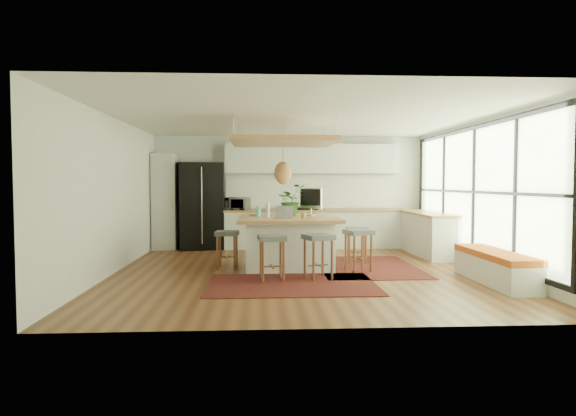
{
  "coord_description": "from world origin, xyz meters",
  "views": [
    {
      "loc": [
        -0.73,
        -8.78,
        1.57
      ],
      "look_at": [
        -0.2,
        0.5,
        1.1
      ],
      "focal_mm": 31.27,
      "sensor_mm": 36.0,
      "label": 1
    }
  ],
  "objects": [
    {
      "name": "right_counter_top",
      "position": [
        2.93,
        2.0,
        0.9
      ],
      "size": [
        0.64,
        2.54,
        0.05
      ],
      "primitive_type": "cube",
      "color": "brown",
      "rests_on": "right_counter_base"
    },
    {
      "name": "back_counter_top",
      "position": [
        0.55,
        3.18,
        0.9
      ],
      "size": [
        4.24,
        0.64,
        0.05
      ],
      "primitive_type": "cube",
      "color": "brown",
      "rests_on": "back_counter_base"
    },
    {
      "name": "monitor",
      "position": [
        0.27,
        0.91,
        1.19
      ],
      "size": [
        0.54,
        0.59,
        0.55
      ],
      "primitive_type": null,
      "rotation": [
        0.0,
        0.0,
        -0.88
      ],
      "color": "#A5A5AA",
      "rests_on": "island"
    },
    {
      "name": "range",
      "position": [
        0.3,
        3.18,
        0.5
      ],
      "size": [
        0.76,
        0.62,
        1.0
      ],
      "primitive_type": null,
      "color": "#A5A5AA",
      "rests_on": "floor"
    },
    {
      "name": "rug_near",
      "position": [
        -0.24,
        -1.15,
        0.01
      ],
      "size": [
        2.6,
        1.8,
        0.01
      ],
      "primitive_type": "cube",
      "color": "black",
      "rests_on": "floor"
    },
    {
      "name": "ceiling_panel",
      "position": [
        -0.3,
        0.4,
        2.05
      ],
      "size": [
        1.86,
        1.86,
        0.8
      ],
      "primitive_type": null,
      "color": "brown",
      "rests_on": "ceiling"
    },
    {
      "name": "island_bottle_2",
      "position": [
        0.06,
        0.22,
        1.03
      ],
      "size": [
        0.07,
        0.07,
        0.19
      ],
      "primitive_type": "cylinder",
      "color": "olive",
      "rests_on": "island"
    },
    {
      "name": "upper_cabinets",
      "position": [
        0.55,
        3.32,
        2.15
      ],
      "size": [
        4.2,
        0.34,
        0.7
      ],
      "primitive_type": "cube",
      "color": "silver",
      "rests_on": "wall_back"
    },
    {
      "name": "pantry",
      "position": [
        -2.95,
        3.18,
        1.12
      ],
      "size": [
        0.55,
        0.6,
        2.25
      ],
      "primitive_type": "cube",
      "color": "silver",
      "rests_on": "floor"
    },
    {
      "name": "island_bowl",
      "position": [
        -0.85,
        0.91,
        0.96
      ],
      "size": [
        0.28,
        0.28,
        0.05
      ],
      "primitive_type": "imported",
      "rotation": [
        0.0,
        0.0,
        -0.32
      ],
      "color": "white",
      "rests_on": "island"
    },
    {
      "name": "stool_right_back",
      "position": [
        1.17,
        0.87,
        0.35
      ],
      "size": [
        0.45,
        0.45,
        0.69
      ],
      "primitive_type": null,
      "rotation": [
        0.0,
        0.0,
        1.48
      ],
      "color": "#484B50",
      "rests_on": "floor"
    },
    {
      "name": "wall_right",
      "position": [
        3.25,
        0.0,
        1.35
      ],
      "size": [
        0.0,
        7.0,
        7.0
      ],
      "primitive_type": "plane",
      "rotation": [
        1.57,
        0.0,
        -1.57
      ],
      "color": "silver",
      "rests_on": "ground"
    },
    {
      "name": "laptop",
      "position": [
        -0.32,
        0.08,
        1.05
      ],
      "size": [
        0.42,
        0.43,
        0.25
      ],
      "primitive_type": null,
      "rotation": [
        0.0,
        0.0,
        -0.32
      ],
      "color": "#A5A5AA",
      "rests_on": "island"
    },
    {
      "name": "stool_right_front",
      "position": [
        1.02,
        -0.04,
        0.35
      ],
      "size": [
        0.54,
        0.54,
        0.74
      ],
      "primitive_type": null,
      "rotation": [
        0.0,
        0.0,
        1.86
      ],
      "color": "#484B50",
      "rests_on": "floor"
    },
    {
      "name": "wall_back",
      "position": [
        0.0,
        3.5,
        1.35
      ],
      "size": [
        6.5,
        0.0,
        6.5
      ],
      "primitive_type": "plane",
      "rotation": [
        1.57,
        0.0,
        0.0
      ],
      "color": "silver",
      "rests_on": "ground"
    },
    {
      "name": "window_bench",
      "position": [
        2.95,
        -1.2,
        0.25
      ],
      "size": [
        0.52,
        2.0,
        0.5
      ],
      "primitive_type": null,
      "color": "silver",
      "rests_on": "floor"
    },
    {
      "name": "rug_right",
      "position": [
        1.27,
        0.38,
        0.01
      ],
      "size": [
        1.8,
        2.6,
        0.01
      ],
      "primitive_type": "cube",
      "color": "black",
      "rests_on": "floor"
    },
    {
      "name": "backsplash",
      "position": [
        0.55,
        3.48,
        1.35
      ],
      "size": [
        4.2,
        0.02,
        0.8
      ],
      "primitive_type": "cube",
      "color": "white",
      "rests_on": "wall_back"
    },
    {
      "name": "ceiling",
      "position": [
        0.0,
        0.0,
        2.7
      ],
      "size": [
        7.0,
        7.0,
        0.0
      ],
      "primitive_type": "plane",
      "rotation": [
        3.14,
        0.0,
        0.0
      ],
      "color": "white",
      "rests_on": "ground"
    },
    {
      "name": "microwave",
      "position": [
        -1.25,
        3.12,
        1.11
      ],
      "size": [
        0.6,
        0.45,
        0.36
      ],
      "primitive_type": "imported",
      "rotation": [
        0.0,
        0.0,
        -0.31
      ],
      "color": "#A5A5AA",
      "rests_on": "back_counter_top"
    },
    {
      "name": "stool_left_side",
      "position": [
        -1.32,
        0.37,
        0.35
      ],
      "size": [
        0.44,
        0.44,
        0.69
      ],
      "primitive_type": null,
      "rotation": [
        0.0,
        0.0,
        -1.65
      ],
      "color": "#484B50",
      "rests_on": "floor"
    },
    {
      "name": "island",
      "position": [
        -0.19,
        0.52,
        0.47
      ],
      "size": [
        1.85,
        1.85,
        0.93
      ],
      "primitive_type": null,
      "color": "brown",
      "rests_on": "floor"
    },
    {
      "name": "island_plant",
      "position": [
        -0.12,
        1.01,
        1.17
      ],
      "size": [
        0.79,
        0.81,
        0.47
      ],
      "primitive_type": "imported",
      "rotation": [
        0.0,
        0.0,
        0.6
      ],
      "color": "#1E4C19",
      "rests_on": "island"
    },
    {
      "name": "stool_near_right",
      "position": [
        0.22,
        -0.71,
        0.35
      ],
      "size": [
        0.55,
        0.55,
        0.73
      ],
      "primitive_type": null,
      "rotation": [
        0.0,
        0.0,
        0.34
      ],
      "color": "#484B50",
      "rests_on": "floor"
    },
    {
      "name": "floor",
      "position": [
        0.0,
        0.0,
        0.0
      ],
      "size": [
        7.0,
        7.0,
        0.0
      ],
      "primitive_type": "plane",
      "color": "#512A17",
      "rests_on": "ground"
    },
    {
      "name": "wall_left",
      "position": [
        -3.25,
        0.0,
        1.35
      ],
      "size": [
        0.0,
        7.0,
        7.0
      ],
      "primitive_type": "plane",
      "rotation": [
        1.57,
        0.0,
        1.57
      ],
      "color": "silver",
      "rests_on": "ground"
    },
    {
      "name": "stool_near_left",
      "position": [
        -0.53,
        -0.8,
        0.35
      ],
      "size": [
        0.47,
        0.47,
        0.73
      ],
      "primitive_type": null,
      "rotation": [
        0.0,
        0.0,
        0.1
      ],
      "color": "#484B50",
      "rests_on": "floor"
    },
    {
      "name": "window_wall",
      "position": [
        3.22,
        0.0,
        1.4
      ],
      "size": [
        0.1,
        6.2,
        2.6
      ],
      "primitive_type": null,
      "color": "black",
      "rests_on": "wall_right"
    },
    {
      "name": "wall_front",
      "position": [
        0.0,
        -3.5,
        1.35
      ],
      "size": [
        6.5,
        0.0,
        6.5
      ],
      "primitive_type": "plane",
      "rotation": [
        -1.57,
        0.0,
        0.0
      ],
      "color": "silver",
      "rests_on": "ground"
    },
    {
      "name": "island_bottle_0",
      "position": [
        -0.74,
        0.62,
        1.03
      ],
      "size": [
        0.07,
        0.07,
        0.19
      ],
      "primitive_type": "cylinder",
      "color": "#37DBDF",
      "rests_on": "island"
    },
    {
      "name": "back_counter_base",
      "position": [
        0.55,
        3.18,
        0.44
      ],
      "size": [
        4.2,
        0.6,
        0.88
      ],
      "primitive_type": "cube",
      "color": "silver",
      "rests_on": "floor"
    },
    {
      "name": "island_bottle_1",
      "position": [
        -0.59,
        0.37,
        1.03
      ],
      "size": [
        0.07,
        0.07,
        0.19
      ],
      "primitive_type": "cylinder",
      "color": "white",
      "rests_on": "island"
    },
    {
      "name": "fridge",
      "position": [
        -2.13,
        3.18,
        0.93
      ],
      "size": [
        1.15,
        0.98,
        2.04
      ],
      "primitive_type": null,
      "rotation": [
        0.0,
        0.0,
        0.19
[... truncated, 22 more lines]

